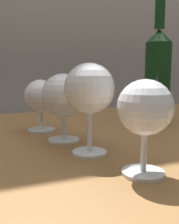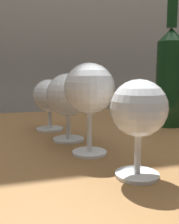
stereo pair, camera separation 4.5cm
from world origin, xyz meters
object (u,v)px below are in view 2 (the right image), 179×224
at_px(wine_glass_rose, 139,111).
at_px(wine_glass_white, 89,90).
at_px(wine_bottle, 170,75).
at_px(wine_glass_merlot, 68,97).
at_px(wine_glass_pinot, 49,97).

xyz_separation_m(wine_glass_rose, wine_glass_white, (-0.03, 0.12, 0.02)).
xyz_separation_m(wine_glass_white, wine_bottle, (0.27, 0.18, 0.02)).
height_order(wine_glass_rose, wine_bottle, wine_bottle).
height_order(wine_glass_rose, wine_glass_merlot, wine_glass_merlot).
bearing_deg(wine_glass_white, wine_glass_pinot, 100.52).
distance_m(wine_glass_rose, wine_glass_merlot, 0.22).
height_order(wine_glass_merlot, wine_bottle, wine_bottle).
xyz_separation_m(wine_glass_white, wine_glass_merlot, (-0.02, 0.10, -0.02)).
height_order(wine_glass_white, wine_glass_merlot, wine_glass_white).
bearing_deg(wine_glass_white, wine_glass_rose, -73.37).
relative_size(wine_glass_rose, wine_glass_pinot, 1.06).
xyz_separation_m(wine_glass_pinot, wine_bottle, (0.31, -0.04, 0.05)).
relative_size(wine_glass_merlot, wine_bottle, 0.40).
xyz_separation_m(wine_glass_rose, wine_glass_merlot, (-0.05, 0.22, 0.00)).
xyz_separation_m(wine_glass_white, wine_glass_pinot, (-0.04, 0.22, -0.03)).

